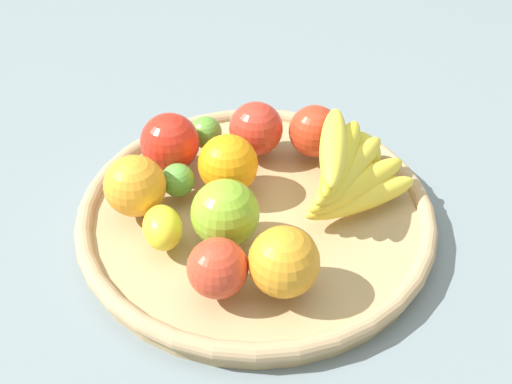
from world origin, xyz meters
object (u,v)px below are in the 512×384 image
at_px(lemon_0, 162,227).
at_px(orange_0, 284,262).
at_px(orange_2, 228,164).
at_px(lemon_1, 360,152).
at_px(apple_1, 217,268).
at_px(lime_0, 178,180).
at_px(banana_bunch, 349,171).
at_px(apple_4, 259,129).
at_px(orange_1, 135,186).
at_px(apple_3, 170,142).
at_px(apple_2, 225,213).
at_px(apple_0, 315,131).
at_px(lime_1, 206,132).

height_order(lemon_0, orange_0, orange_0).
bearing_deg(orange_2, lemon_1, 14.44).
bearing_deg(apple_1, lime_0, 109.83).
bearing_deg(banana_bunch, apple_4, 136.26).
height_order(orange_1, lime_0, orange_1).
distance_m(orange_1, lime_0, 0.06).
distance_m(apple_3, lime_0, 0.06).
xyz_separation_m(apple_2, apple_3, (-0.08, 0.14, -0.00)).
xyz_separation_m(apple_4, banana_bunch, (0.11, -0.10, 0.01)).
relative_size(lemon_0, orange_0, 0.80).
relative_size(orange_2, apple_1, 1.15).
bearing_deg(lemon_0, apple_4, 57.92).
xyz_separation_m(lemon_0, lime_0, (0.01, 0.09, -0.00)).
height_order(apple_4, orange_1, orange_1).
xyz_separation_m(lemon_0, orange_0, (0.14, -0.07, 0.02)).
bearing_deg(apple_4, orange_1, -141.01).
bearing_deg(apple_4, lemon_1, -14.82).
height_order(apple_4, lime_0, apple_4).
xyz_separation_m(orange_2, apple_0, (0.11, 0.08, -0.00)).
xyz_separation_m(orange_1, lemon_1, (0.28, 0.09, -0.01)).
bearing_deg(orange_0, apple_2, 130.85).
distance_m(apple_2, orange_1, 0.12).
xyz_separation_m(apple_2, lemon_1, (0.17, 0.14, -0.02)).
relative_size(apple_3, lemon_1, 1.16).
bearing_deg(banana_bunch, lemon_0, -161.21).
bearing_deg(apple_4, lime_1, 171.32).
bearing_deg(lemon_1, lemon_0, -149.69).
distance_m(apple_2, orange_0, 0.10).
height_order(apple_2, apple_3, apple_2).
distance_m(banana_bunch, apple_3, 0.24).
relative_size(lime_1, apple_1, 0.68).
xyz_separation_m(lemon_0, orange_2, (0.07, 0.10, 0.02)).
xyz_separation_m(apple_4, apple_1, (-0.04, -0.25, -0.00)).
bearing_deg(lime_0, apple_3, 104.18).
xyz_separation_m(apple_2, orange_0, (0.06, -0.07, -0.00)).
bearing_deg(apple_2, apple_3, 119.23).
xyz_separation_m(banana_bunch, lime_0, (-0.21, 0.01, -0.02)).
relative_size(lime_0, lemon_1, 0.64).
bearing_deg(lemon_1, apple_4, 165.18).
height_order(lemon_0, lime_0, lemon_0).
distance_m(lemon_0, orange_0, 0.15).
xyz_separation_m(banana_bunch, lemon_1, (0.02, 0.07, -0.02)).
relative_size(apple_4, orange_1, 0.97).
distance_m(apple_2, apple_3, 0.16).
height_order(apple_3, apple_0, apple_3).
relative_size(lime_0, apple_0, 0.61).
xyz_separation_m(apple_0, orange_0, (-0.05, -0.24, 0.00)).
distance_m(apple_2, lime_0, 0.11).
bearing_deg(lemon_1, apple_0, 151.50).
xyz_separation_m(banana_bunch, lemon_0, (-0.22, -0.08, -0.02)).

